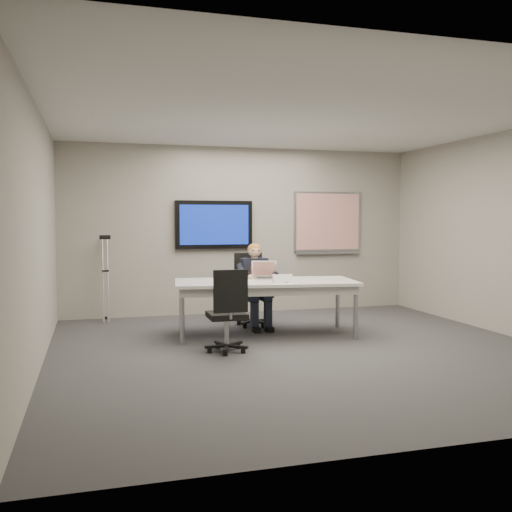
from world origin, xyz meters
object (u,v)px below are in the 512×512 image
object	(u,v)px
office_chair_far	(252,303)
laptop	(266,274)
office_chair_near	(228,326)
conference_table	(266,287)
seated_person	(257,294)

from	to	relation	value
office_chair_far	laptop	world-z (taller)	office_chair_far
laptop	office_chair_near	bearing A→B (deg)	-110.01
office_chair_near	laptop	size ratio (longest dim) A/B	2.39
conference_table	laptop	xyz separation A→B (m)	(0.08, 0.24, 0.15)
seated_person	laptop	size ratio (longest dim) A/B	2.93
conference_table	office_chair_far	size ratio (longest dim) A/B	2.36
conference_table	seated_person	xyz separation A→B (m)	(0.03, 0.52, -0.17)
laptop	conference_table	bearing A→B (deg)	-91.27
seated_person	laptop	world-z (taller)	seated_person
conference_table	laptop	size ratio (longest dim) A/B	6.07
conference_table	office_chair_far	distance (m)	0.83
seated_person	laptop	xyz separation A→B (m)	(0.05, -0.28, 0.32)
conference_table	office_chair_near	distance (m)	1.18
conference_table	office_chair_far	world-z (taller)	office_chair_far
office_chair_far	conference_table	bearing A→B (deg)	-96.70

